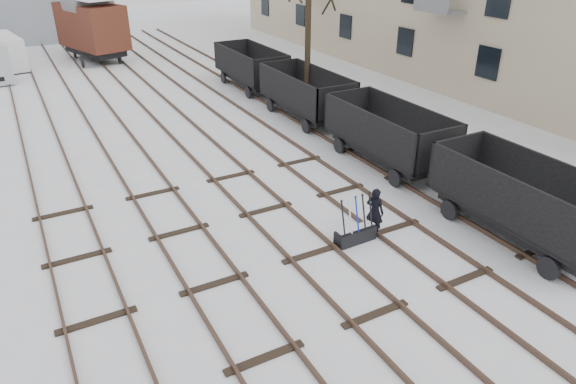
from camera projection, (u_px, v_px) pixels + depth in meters
name	position (u px, v px, depth m)	size (l,w,h in m)	color
ground	(312.00, 254.00, 14.84)	(120.00, 120.00, 0.00)	white
tracks	(171.00, 118.00, 25.52)	(13.90, 52.00, 0.16)	black
shed_right	(29.00, 13.00, 43.44)	(7.00, 6.00, 4.50)	#959EA8
ground_frame	(355.00, 234.00, 15.33)	(1.31, 0.46, 1.49)	black
worker	(375.00, 212.00, 15.50)	(0.57, 0.37, 1.56)	black
freight_wagon_a	(522.00, 211.00, 15.30)	(2.29, 5.71, 2.33)	black
freight_wagon_b	(387.00, 143.00, 20.31)	(2.29, 5.71, 2.33)	black
freight_wagon_c	(306.00, 101.00, 25.32)	(2.29, 5.71, 2.33)	black
freight_wagon_d	(251.00, 73.00, 30.33)	(2.29, 5.71, 2.33)	black
box_van_wagon	(91.00, 25.00, 36.14)	(4.55, 6.30, 4.33)	black
panel_van	(1.00, 52.00, 34.57)	(2.89, 5.24, 2.19)	white
tree_near	(308.00, 36.00, 25.68)	(0.30, 0.30, 7.38)	black
tree_far_left	(87.00, 1.00, 40.65)	(0.30, 0.30, 6.98)	black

